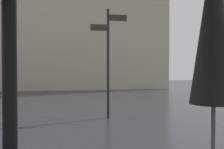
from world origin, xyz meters
name	(u,v)px	position (x,y,z in m)	size (l,w,h in m)	color
folded_patio_umbrella_near	(214,30)	(1.74, -0.67, 1.78)	(0.48, 0.48, 2.60)	black
street_signpost	(108,52)	(1.92, 5.25, 1.93)	(1.08, 0.08, 3.20)	black
building_block	(50,2)	(0.00, 17.39, 6.16)	(16.58, 2.92, 12.32)	#B2A893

